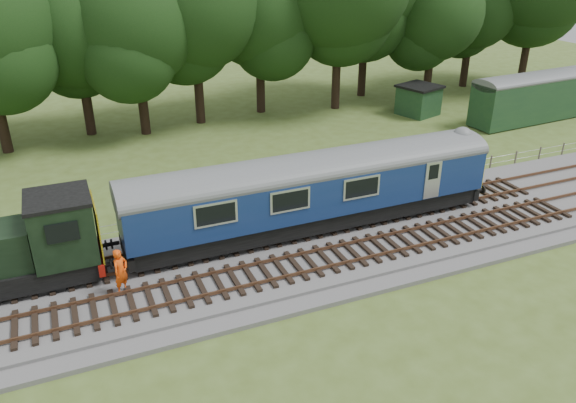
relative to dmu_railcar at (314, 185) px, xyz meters
name	(u,v)px	position (x,y,z in m)	size (l,w,h in m)	color
ground	(239,265)	(-4.29, -1.40, -2.61)	(120.00, 120.00, 0.00)	#465720
ballast	(239,262)	(-4.29, -1.40, -2.43)	(70.00, 7.00, 0.35)	#4C4C4F
track_north	(229,243)	(-4.29, 0.00, -2.19)	(67.20, 2.40, 0.21)	black
track_south	(251,276)	(-4.29, -3.00, -2.19)	(67.20, 2.40, 0.21)	black
fence	(211,222)	(-4.29, 3.10, -2.61)	(64.00, 0.12, 1.00)	#6B6054
tree_line	(149,126)	(-4.29, 20.60, -2.61)	(70.00, 8.00, 18.00)	black
dmu_railcar	(314,185)	(0.00, 0.00, 0.00)	(18.05, 2.86, 3.88)	black
worker	(121,271)	(-9.36, -2.01, -1.29)	(0.70, 0.46, 1.93)	#F64B0C
parked_coach	(550,92)	(25.61, 10.27, -0.51)	(14.73, 3.54, 3.73)	#193820
shed	(419,100)	(16.59, 15.05, -1.38)	(3.69, 3.69, 2.41)	#193820
caravan	(525,107)	(23.44, 10.48, -1.55)	(4.31, 2.11, 2.11)	#BBBCB6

